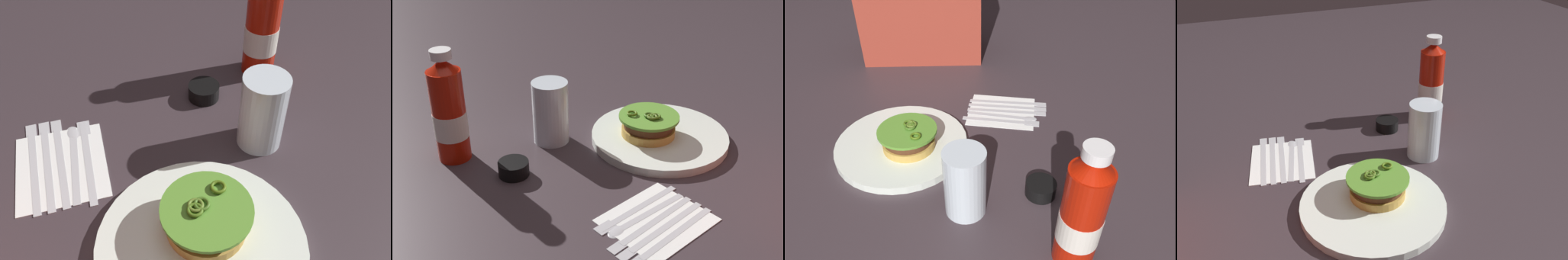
# 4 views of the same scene
# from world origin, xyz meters

# --- Properties ---
(ground_plane) EXTENTS (3.00, 3.00, 0.00)m
(ground_plane) POSITION_xyz_m (0.00, 0.00, 0.00)
(ground_plane) COLOR #382D32
(dinner_plate) EXTENTS (0.29, 0.29, 0.02)m
(dinner_plate) POSITION_xyz_m (-0.07, 0.07, 0.01)
(dinner_plate) COLOR white
(dinner_plate) RESTS_ON ground_plane
(burger_sandwich) EXTENTS (0.13, 0.13, 0.05)m
(burger_sandwich) POSITION_xyz_m (-0.06, 0.06, 0.04)
(burger_sandwich) COLOR gold
(burger_sandwich) RESTS_ON dinner_plate
(ketchup_bottle) EXTENTS (0.07, 0.07, 0.23)m
(ketchup_bottle) POSITION_xyz_m (0.24, -0.22, 0.10)
(ketchup_bottle) COLOR #B21706
(ketchup_bottle) RESTS_ON ground_plane
(water_glass) EXTENTS (0.08, 0.08, 0.14)m
(water_glass) POSITION_xyz_m (0.07, -0.11, 0.07)
(water_glass) COLOR silver
(water_glass) RESTS_ON ground_plane
(condiment_cup) EXTENTS (0.06, 0.06, 0.03)m
(condiment_cup) POSITION_xyz_m (0.21, -0.08, 0.01)
(condiment_cup) COLOR black
(condiment_cup) RESTS_ON ground_plane
(napkin) EXTENTS (0.19, 0.17, 0.00)m
(napkin) POSITION_xyz_m (0.16, 0.21, 0.00)
(napkin) COLOR white
(napkin) RESTS_ON ground_plane
(fork_utensil) EXTENTS (0.19, 0.05, 0.00)m
(fork_utensil) POSITION_xyz_m (0.17, 0.16, 0.00)
(fork_utensil) COLOR silver
(fork_utensil) RESTS_ON napkin
(spoon_utensil) EXTENTS (0.17, 0.05, 0.00)m
(spoon_utensil) POSITION_xyz_m (0.19, 0.18, 0.00)
(spoon_utensil) COLOR silver
(spoon_utensil) RESTS_ON napkin
(steak_knife) EXTENTS (0.20, 0.04, 0.00)m
(steak_knife) POSITION_xyz_m (0.19, 0.21, 0.00)
(steak_knife) COLOR silver
(steak_knife) RESTS_ON napkin
(table_knife) EXTENTS (0.20, 0.05, 0.00)m
(table_knife) POSITION_xyz_m (0.19, 0.23, 0.00)
(table_knife) COLOR silver
(table_knife) RESTS_ON napkin
(butter_knife) EXTENTS (0.20, 0.04, 0.00)m
(butter_knife) POSITION_xyz_m (0.20, 0.25, 0.00)
(butter_knife) COLOR silver
(butter_knife) RESTS_ON napkin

